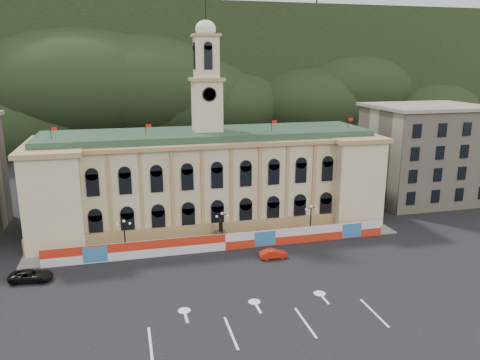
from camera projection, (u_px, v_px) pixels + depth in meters
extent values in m
plane|color=black|center=(253.00, 300.00, 53.66)|extent=(260.00, 260.00, 0.00)
cube|color=black|center=(157.00, 74.00, 170.46)|extent=(230.00, 70.00, 44.00)
cube|color=#595651|center=(265.00, 51.00, 157.97)|extent=(22.00, 8.00, 14.00)
cube|color=beige|center=(208.00, 182.00, 78.26)|extent=(55.00, 15.00, 14.00)
cube|color=#A78751|center=(218.00, 230.00, 72.36)|extent=(56.00, 0.80, 2.40)
cube|color=#A78751|center=(208.00, 139.00, 76.47)|extent=(56.20, 16.20, 0.60)
cube|color=#2D4B35|center=(207.00, 134.00, 76.30)|extent=(53.00, 13.00, 1.20)
cube|color=beige|center=(59.00, 193.00, 71.77)|extent=(8.00, 17.00, 14.00)
cube|color=beige|center=(340.00, 175.00, 82.88)|extent=(8.00, 17.00, 14.00)
cube|color=beige|center=(207.00, 106.00, 75.17)|extent=(4.40, 4.40, 8.00)
cube|color=#A78751|center=(207.00, 79.00, 74.13)|extent=(5.20, 5.20, 0.50)
cube|color=beige|center=(206.00, 58.00, 73.32)|extent=(3.60, 3.60, 6.50)
cube|color=#A78751|center=(206.00, 35.00, 72.49)|extent=(4.20, 4.20, 0.40)
cylinder|color=black|center=(209.00, 94.00, 72.51)|extent=(2.20, 0.20, 2.20)
ellipsoid|color=silver|center=(206.00, 29.00, 72.27)|extent=(3.20, 3.20, 2.72)
cylinder|color=black|center=(205.00, 7.00, 71.48)|extent=(0.12, 0.12, 5.00)
cube|color=tan|center=(423.00, 155.00, 90.75)|extent=(20.00, 16.00, 18.00)
cube|color=gray|center=(428.00, 106.00, 88.47)|extent=(21.00, 17.00, 0.60)
cube|color=red|center=(225.00, 242.00, 67.45)|extent=(50.00, 0.25, 2.50)
cube|color=teal|center=(95.00, 255.00, 63.07)|extent=(3.20, 0.05, 2.20)
cube|color=teal|center=(265.00, 239.00, 68.74)|extent=(3.20, 0.05, 2.20)
cube|color=teal|center=(352.00, 230.00, 72.05)|extent=(3.20, 0.05, 2.20)
cube|color=slate|center=(221.00, 243.00, 70.33)|extent=(56.00, 5.50, 0.16)
cube|color=#595651|center=(221.00, 237.00, 70.36)|extent=(1.40, 1.40, 1.80)
cylinder|color=black|center=(221.00, 226.00, 69.94)|extent=(0.60, 0.60, 1.60)
sphere|color=black|center=(221.00, 221.00, 69.72)|extent=(0.44, 0.44, 0.44)
cylinder|color=black|center=(126.00, 253.00, 66.30)|extent=(0.44, 0.44, 0.30)
cylinder|color=black|center=(125.00, 238.00, 65.74)|extent=(0.18, 0.18, 4.80)
cube|color=black|center=(124.00, 223.00, 65.18)|extent=(1.60, 0.08, 0.08)
sphere|color=silver|center=(118.00, 224.00, 65.03)|extent=(0.36, 0.36, 0.36)
sphere|color=silver|center=(130.00, 223.00, 65.40)|extent=(0.36, 0.36, 0.36)
sphere|color=silver|center=(124.00, 221.00, 65.12)|extent=(0.40, 0.40, 0.40)
cylinder|color=black|center=(222.00, 244.00, 69.60)|extent=(0.44, 0.44, 0.30)
cylinder|color=black|center=(222.00, 230.00, 69.05)|extent=(0.18, 0.18, 4.80)
cube|color=black|center=(222.00, 215.00, 68.49)|extent=(1.60, 0.08, 0.08)
sphere|color=silver|center=(217.00, 216.00, 68.33)|extent=(0.36, 0.36, 0.36)
sphere|color=silver|center=(227.00, 216.00, 68.71)|extent=(0.36, 0.36, 0.36)
sphere|color=silver|center=(222.00, 213.00, 68.43)|extent=(0.40, 0.40, 0.40)
cylinder|color=black|center=(310.00, 236.00, 72.91)|extent=(0.44, 0.44, 0.30)
cylinder|color=black|center=(311.00, 222.00, 72.36)|extent=(0.18, 0.18, 4.80)
cube|color=black|center=(311.00, 208.00, 71.80)|extent=(1.60, 0.08, 0.08)
sphere|color=silver|center=(306.00, 209.00, 71.64)|extent=(0.36, 0.36, 0.36)
sphere|color=silver|center=(316.00, 208.00, 72.02)|extent=(0.36, 0.36, 0.36)
sphere|color=silver|center=(311.00, 206.00, 71.73)|extent=(0.40, 0.40, 0.40)
imported|color=red|center=(273.00, 254.00, 64.83)|extent=(1.47, 3.94, 1.29)
imported|color=black|center=(31.00, 276.00, 58.02)|extent=(3.64, 5.77, 1.44)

